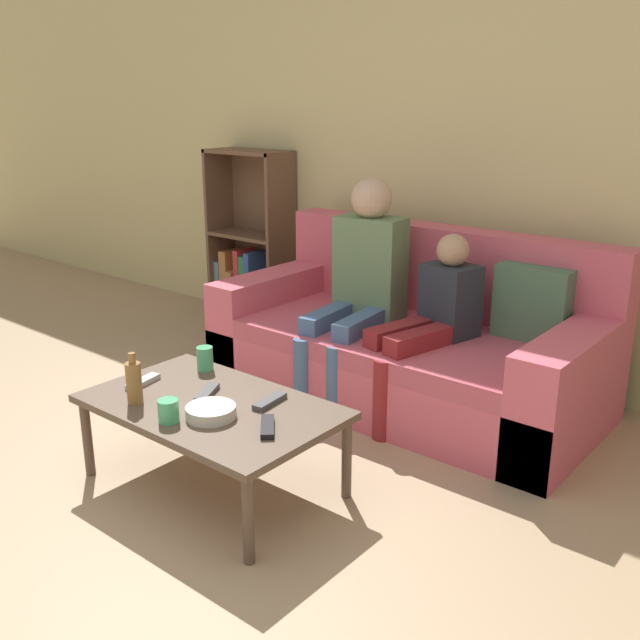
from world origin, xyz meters
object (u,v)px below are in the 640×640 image
object	(u,v)px
tv_remote_2	(270,401)
tv_remote_3	(267,427)
cup_near	(168,411)
coffee_table	(211,411)
tv_remote_1	(143,382)
bottle	(134,382)
tv_remote_0	(207,393)
snack_bowl	(211,412)
couch	(410,346)
person_child	(429,318)
bookshelf	(251,256)
person_adult	(362,274)
cup_far	(205,359)

from	to	relation	value
tv_remote_2	tv_remote_3	bearing A→B (deg)	-55.65
cup_near	tv_remote_2	size ratio (longest dim) A/B	0.50
coffee_table	cup_near	bearing A→B (deg)	-88.70
tv_remote_2	tv_remote_1	bearing A→B (deg)	-167.50
coffee_table	bottle	xyz separation A→B (m)	(-0.23, -0.19, 0.12)
tv_remote_0	bottle	world-z (taller)	bottle
snack_bowl	couch	bearing A→B (deg)	89.32
couch	person_child	world-z (taller)	person_child
bookshelf	coffee_table	distance (m)	2.27
cup_near	tv_remote_0	bearing A→B (deg)	106.12
person_adult	bottle	distance (m)	1.39
cup_far	tv_remote_0	size ratio (longest dim) A/B	0.62
tv_remote_1	snack_bowl	size ratio (longest dim) A/B	0.92
couch	tv_remote_0	xyz separation A→B (m)	(-0.18, -1.24, 0.10)
person_child	bottle	xyz separation A→B (m)	(-0.53, -1.33, -0.05)
person_adult	tv_remote_0	world-z (taller)	person_adult
bottle	tv_remote_2	bearing A→B (deg)	38.58
cup_far	tv_remote_1	bearing A→B (deg)	-106.14
snack_bowl	bottle	bearing A→B (deg)	-162.84
couch	person_adult	world-z (taller)	person_adult
person_child	tv_remote_0	xyz separation A→B (m)	(-0.37, -1.10, -0.12)
bookshelf	tv_remote_1	distance (m)	2.10
couch	snack_bowl	distance (m)	1.38
couch	tv_remote_3	bearing A→B (deg)	-80.49
person_child	snack_bowl	size ratio (longest dim) A/B	4.68
tv_remote_0	tv_remote_3	distance (m)	0.41
coffee_table	tv_remote_0	world-z (taller)	tv_remote_0
cup_far	bottle	distance (m)	0.42
tv_remote_1	bottle	xyz separation A→B (m)	(0.14, -0.14, 0.08)
tv_remote_1	snack_bowl	distance (m)	0.46
bookshelf	tv_remote_2	size ratio (longest dim) A/B	6.78
person_adult	tv_remote_1	distance (m)	1.29
cup_near	tv_remote_0	size ratio (longest dim) A/B	0.51
person_child	cup_near	xyz separation A→B (m)	(-0.30, -1.35, -0.09)
person_adult	tv_remote_3	xyz separation A→B (m)	(0.47, -1.22, -0.26)
bookshelf	tv_remote_2	world-z (taller)	bookshelf
couch	tv_remote_0	distance (m)	1.26
bookshelf	cup_far	size ratio (longest dim) A/B	11.06
couch	coffee_table	bearing A→B (deg)	-95.07
bookshelf	tv_remote_1	size ratio (longest dim) A/B	6.71
tv_remote_2	tv_remote_0	bearing A→B (deg)	-165.25
coffee_table	cup_far	distance (m)	0.37
bookshelf	person_child	distance (m)	1.88
coffee_table	tv_remote_2	distance (m)	0.24
tv_remote_1	tv_remote_3	world-z (taller)	same
bookshelf	tv_remote_3	world-z (taller)	bookshelf
cup_near	tv_remote_2	distance (m)	0.40
cup_near	tv_remote_3	world-z (taller)	cup_near
person_adult	bookshelf	bearing A→B (deg)	151.97
tv_remote_0	tv_remote_1	world-z (taller)	same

